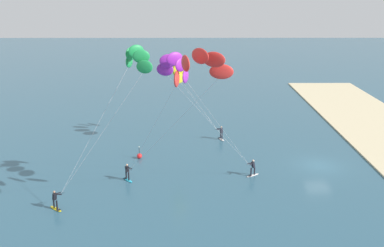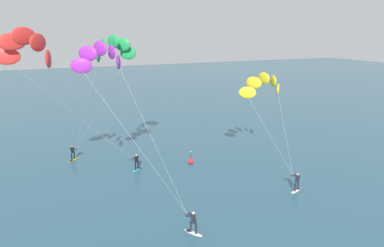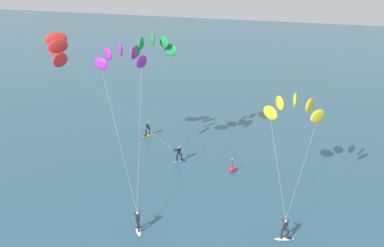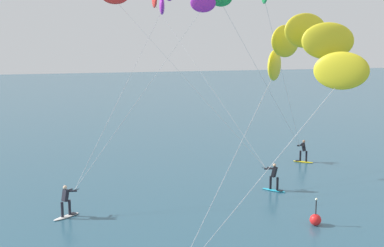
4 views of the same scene
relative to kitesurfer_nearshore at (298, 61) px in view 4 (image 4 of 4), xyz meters
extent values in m
ellipsoid|color=yellow|center=(1.78, 0.40, -0.22)|extent=(1.25, 1.42, 1.10)
ellipsoid|color=yellow|center=(1.11, 0.34, 0.63)|extent=(0.77, 1.60, 1.10)
ellipsoid|color=yellow|center=(-0.02, 0.23, 0.96)|extent=(0.47, 1.60, 1.10)
ellipsoid|color=yellow|center=(-1.16, 0.12, 0.63)|extent=(1.02, 1.54, 1.10)
ellipsoid|color=yellow|center=(-1.82, 0.06, -0.22)|extent=(1.42, 1.25, 1.10)
cylinder|color=#B2B2B7|center=(1.09, -1.95, -3.69)|extent=(1.39, 4.72, 6.36)
cylinder|color=#B2B2B7|center=(-0.71, -2.12, -3.69)|extent=(2.25, 4.39, 6.36)
ellipsoid|color=#23ADD1|center=(-11.18, 4.87, -8.14)|extent=(1.38, 1.24, 0.08)
cube|color=black|center=(-10.86, 5.14, -8.09)|extent=(0.40, 0.40, 0.02)
cylinder|color=black|center=(-11.35, 4.73, -7.71)|extent=(0.14, 0.14, 0.78)
cylinder|color=black|center=(-11.01, 5.01, -7.71)|extent=(0.14, 0.14, 0.78)
cube|color=black|center=(-11.18, 4.87, -7.02)|extent=(0.44, 0.44, 0.63)
sphere|color=tan|center=(-11.18, 4.87, -6.60)|extent=(0.20, 0.20, 0.20)
cylinder|color=black|center=(-11.61, 4.53, -6.87)|extent=(0.45, 0.37, 0.03)
cylinder|color=black|center=(-11.32, 4.61, -6.84)|extent=(0.37, 0.57, 0.15)
cylinder|color=black|center=(-11.46, 4.78, -6.84)|extent=(0.60, 0.26, 0.15)
ellipsoid|color=red|center=(-20.66, -0.22, 3.57)|extent=(1.79, 0.50, 1.10)
cylinder|color=#B2B2B7|center=(-16.13, 2.15, -1.80)|extent=(9.07, 4.76, 10.15)
cylinder|color=#B2B2B7|center=(-14.85, 0.58, -1.80)|extent=(6.51, 7.91, 10.15)
ellipsoid|color=white|center=(-10.18, -7.20, -8.14)|extent=(1.13, 1.45, 0.08)
cube|color=black|center=(-10.41, -6.86, -8.09)|extent=(0.39, 0.39, 0.02)
cylinder|color=black|center=(-10.06, -7.38, -7.71)|extent=(0.14, 0.14, 0.78)
cylinder|color=black|center=(-10.30, -7.02, -7.71)|extent=(0.14, 0.14, 0.78)
cube|color=black|center=(-10.18, -7.20, -7.02)|extent=(0.43, 0.43, 0.63)
sphere|color=beige|center=(-10.18, -7.20, -6.60)|extent=(0.20, 0.20, 0.20)
cylinder|color=black|center=(-10.46, -6.73, -6.87)|extent=(0.31, 0.49, 0.03)
cylinder|color=black|center=(-10.42, -7.02, -6.84)|extent=(0.53, 0.44, 0.15)
cylinder|color=black|center=(-10.23, -6.91, -6.84)|extent=(0.18, 0.61, 0.15)
ellipsoid|color=purple|center=(-13.10, 1.00, 2.84)|extent=(0.67, 1.51, 1.10)
ellipsoid|color=purple|center=(-16.02, -0.75, 2.84)|extent=(1.51, 0.67, 1.10)
cylinder|color=#B2B2B7|center=(-11.78, -2.87, -2.17)|extent=(2.66, 7.74, 9.42)
cylinder|color=#B2B2B7|center=(-13.24, -3.74, -2.17)|extent=(5.58, 6.00, 9.42)
ellipsoid|color=yellow|center=(-16.85, 10.04, -8.14)|extent=(1.25, 1.38, 0.08)
cube|color=black|center=(-17.11, 9.73, -8.09)|extent=(0.40, 0.40, 0.02)
cylinder|color=black|center=(-16.70, 10.21, -7.71)|extent=(0.14, 0.14, 0.78)
cylinder|color=black|center=(-16.99, 9.88, -7.71)|extent=(0.14, 0.14, 0.78)
cube|color=black|center=(-16.85, 10.04, -7.02)|extent=(0.44, 0.44, 0.63)
sphere|color=#9E7051|center=(-16.85, 10.04, -6.60)|extent=(0.20, 0.20, 0.20)
cylinder|color=black|center=(-16.57, 9.57, -6.87)|extent=(0.30, 0.49, 0.03)
cylinder|color=black|center=(-16.61, 9.86, -6.84)|extent=(0.53, 0.44, 0.15)
cylinder|color=black|center=(-16.80, 9.75, -6.84)|extent=(0.17, 0.61, 0.15)
cylinder|color=#B2B2B7|center=(-15.49, 6.07, -1.94)|extent=(2.19, 7.02, 9.86)
cylinder|color=#B2B2B7|center=(-14.10, 6.86, -1.94)|extent=(4.97, 5.42, 9.86)
sphere|color=red|center=(-5.62, 4.36, -7.90)|extent=(0.56, 0.56, 0.56)
cylinder|color=#262628|center=(-5.62, 4.36, -7.27)|extent=(0.06, 0.06, 0.70)
sphere|color=#F2F2CC|center=(-5.62, 4.36, -6.86)|extent=(0.12, 0.12, 0.12)
camera|label=1|loc=(-49.15, -1.12, 9.36)|focal=40.70mm
camera|label=2|loc=(-17.97, -25.66, 5.27)|focal=31.35mm
camera|label=3|loc=(2.23, -32.34, 11.44)|focal=40.77mm
camera|label=4|loc=(13.85, -7.69, 0.59)|focal=44.82mm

